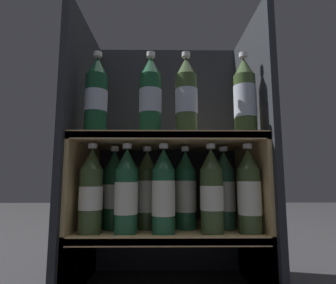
{
  "coord_description": "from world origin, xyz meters",
  "views": [
    {
      "loc": [
        -0.01,
        -0.71,
        0.35
      ],
      "look_at": [
        0.0,
        0.12,
        0.46
      ],
      "focal_mm": 28.0,
      "sensor_mm": 36.0,
      "label": 1
    }
  ],
  "objects_px": {
    "bottle_lower_back_3": "(225,191)",
    "bottle_lower_front_4": "(249,193)",
    "bottle_upper_front_0": "(96,96)",
    "bottle_lower_front_0": "(91,192)",
    "bottle_lower_front_2": "(163,193)",
    "bottle_upper_front_2": "(186,97)",
    "bottle_lower_back_0": "(114,191)",
    "bottle_lower_front_1": "(126,193)",
    "bottle_lower_back_2": "(186,191)",
    "bottle_upper_front_3": "(245,97)",
    "bottle_upper_front_1": "(150,97)",
    "bottle_lower_front_3": "(212,192)",
    "bottle_lower_back_1": "(147,191)"
  },
  "relations": [
    {
      "from": "bottle_lower_back_3",
      "to": "bottle_lower_front_4",
      "type": "bearing_deg",
      "value": -54.36
    },
    {
      "from": "bottle_upper_front_0",
      "to": "bottle_lower_front_0",
      "type": "bearing_deg",
      "value": -180.0
    },
    {
      "from": "bottle_lower_front_2",
      "to": "bottle_lower_back_3",
      "type": "distance_m",
      "value": 0.21
    },
    {
      "from": "bottle_upper_front_2",
      "to": "bottle_lower_back_0",
      "type": "height_order",
      "value": "bottle_upper_front_2"
    },
    {
      "from": "bottle_lower_front_0",
      "to": "bottle_lower_back_0",
      "type": "xyz_separation_m",
      "value": [
        0.05,
        0.08,
        -0.0
      ]
    },
    {
      "from": "bottle_lower_front_0",
      "to": "bottle_lower_back_3",
      "type": "bearing_deg",
      "value": 10.65
    },
    {
      "from": "bottle_lower_front_1",
      "to": "bottle_lower_back_2",
      "type": "xyz_separation_m",
      "value": [
        0.18,
        0.08,
        -0.0
      ]
    },
    {
      "from": "bottle_upper_front_3",
      "to": "bottle_lower_back_0",
      "type": "distance_m",
      "value": 0.5
    },
    {
      "from": "bottle_lower_front_1",
      "to": "bottle_lower_back_2",
      "type": "height_order",
      "value": "same"
    },
    {
      "from": "bottle_upper_front_1",
      "to": "bottle_lower_back_0",
      "type": "xyz_separation_m",
      "value": [
        -0.12,
        0.08,
        -0.28
      ]
    },
    {
      "from": "bottle_lower_front_4",
      "to": "bottle_lower_back_3",
      "type": "relative_size",
      "value": 1.0
    },
    {
      "from": "bottle_lower_front_1",
      "to": "bottle_lower_back_0",
      "type": "xyz_separation_m",
      "value": [
        -0.05,
        0.08,
        0.0
      ]
    },
    {
      "from": "bottle_upper_front_1",
      "to": "bottle_lower_back_2",
      "type": "relative_size",
      "value": 1.0
    },
    {
      "from": "bottle_upper_front_3",
      "to": "bottle_lower_back_3",
      "type": "distance_m",
      "value": 0.3
    },
    {
      "from": "bottle_lower_front_3",
      "to": "bottle_lower_back_0",
      "type": "height_order",
      "value": "same"
    },
    {
      "from": "bottle_lower_back_0",
      "to": "bottle_lower_back_2",
      "type": "relative_size",
      "value": 1.0
    },
    {
      "from": "bottle_lower_back_0",
      "to": "bottle_lower_back_3",
      "type": "distance_m",
      "value": 0.35
    },
    {
      "from": "bottle_lower_front_2",
      "to": "bottle_lower_front_4",
      "type": "xyz_separation_m",
      "value": [
        0.25,
        0.0,
        0.0
      ]
    },
    {
      "from": "bottle_upper_front_1",
      "to": "bottle_lower_front_3",
      "type": "relative_size",
      "value": 1.0
    },
    {
      "from": "bottle_upper_front_0",
      "to": "bottle_lower_front_3",
      "type": "distance_m",
      "value": 0.45
    },
    {
      "from": "bottle_lower_front_3",
      "to": "bottle_lower_front_4",
      "type": "distance_m",
      "value": 0.11
    },
    {
      "from": "bottle_upper_front_0",
      "to": "bottle_lower_back_0",
      "type": "xyz_separation_m",
      "value": [
        0.05,
        0.08,
        -0.28
      ]
    },
    {
      "from": "bottle_upper_front_3",
      "to": "bottle_lower_front_0",
      "type": "bearing_deg",
      "value": -180.0
    },
    {
      "from": "bottle_upper_front_2",
      "to": "bottle_lower_back_2",
      "type": "bearing_deg",
      "value": 89.35
    },
    {
      "from": "bottle_upper_front_1",
      "to": "bottle_lower_front_3",
      "type": "bearing_deg",
      "value": 0.0
    },
    {
      "from": "bottle_lower_front_0",
      "to": "bottle_lower_back_1",
      "type": "distance_m",
      "value": 0.17
    },
    {
      "from": "bottle_lower_front_1",
      "to": "bottle_lower_back_1",
      "type": "distance_m",
      "value": 0.09
    },
    {
      "from": "bottle_upper_front_1",
      "to": "bottle_lower_front_4",
      "type": "height_order",
      "value": "bottle_upper_front_1"
    },
    {
      "from": "bottle_lower_front_4",
      "to": "bottle_lower_back_1",
      "type": "bearing_deg",
      "value": 165.91
    },
    {
      "from": "bottle_lower_front_3",
      "to": "bottle_lower_back_3",
      "type": "distance_m",
      "value": 0.09
    },
    {
      "from": "bottle_upper_front_3",
      "to": "bottle_lower_front_0",
      "type": "xyz_separation_m",
      "value": [
        -0.45,
        -0.0,
        -0.28
      ]
    },
    {
      "from": "bottle_lower_back_3",
      "to": "bottle_upper_front_2",
      "type": "bearing_deg",
      "value": -148.78
    },
    {
      "from": "bottle_lower_back_2",
      "to": "bottle_lower_front_1",
      "type": "bearing_deg",
      "value": -156.84
    },
    {
      "from": "bottle_lower_front_2",
      "to": "bottle_lower_front_3",
      "type": "relative_size",
      "value": 1.0
    },
    {
      "from": "bottle_upper_front_0",
      "to": "bottle_lower_front_3",
      "type": "relative_size",
      "value": 1.0
    },
    {
      "from": "bottle_upper_front_0",
      "to": "bottle_lower_front_0",
      "type": "distance_m",
      "value": 0.28
    },
    {
      "from": "bottle_upper_front_1",
      "to": "bottle_lower_back_0",
      "type": "bearing_deg",
      "value": 147.28
    },
    {
      "from": "bottle_upper_front_1",
      "to": "bottle_lower_back_3",
      "type": "distance_m",
      "value": 0.38
    },
    {
      "from": "bottle_upper_front_0",
      "to": "bottle_lower_front_1",
      "type": "xyz_separation_m",
      "value": [
        0.1,
        0.0,
        -0.29
      ]
    },
    {
      "from": "bottle_upper_front_2",
      "to": "bottle_lower_back_3",
      "type": "relative_size",
      "value": 1.0
    },
    {
      "from": "bottle_lower_front_0",
      "to": "bottle_lower_front_1",
      "type": "distance_m",
      "value": 0.1
    },
    {
      "from": "bottle_lower_front_1",
      "to": "bottle_lower_back_3",
      "type": "bearing_deg",
      "value": 14.12
    },
    {
      "from": "bottle_upper_front_3",
      "to": "bottle_upper_front_0",
      "type": "bearing_deg",
      "value": 180.0
    },
    {
      "from": "bottle_lower_front_0",
      "to": "bottle_lower_front_4",
      "type": "height_order",
      "value": "same"
    },
    {
      "from": "bottle_upper_front_1",
      "to": "bottle_lower_back_1",
      "type": "height_order",
      "value": "bottle_upper_front_1"
    },
    {
      "from": "bottle_upper_front_3",
      "to": "bottle_lower_front_4",
      "type": "distance_m",
      "value": 0.28
    },
    {
      "from": "bottle_upper_front_2",
      "to": "bottle_lower_front_2",
      "type": "bearing_deg",
      "value": 180.0
    },
    {
      "from": "bottle_upper_front_2",
      "to": "bottle_lower_back_3",
      "type": "bearing_deg",
      "value": 31.22
    },
    {
      "from": "bottle_lower_front_0",
      "to": "bottle_lower_front_1",
      "type": "bearing_deg",
      "value": 0.0
    },
    {
      "from": "bottle_lower_back_0",
      "to": "bottle_lower_back_3",
      "type": "height_order",
      "value": "same"
    }
  ]
}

